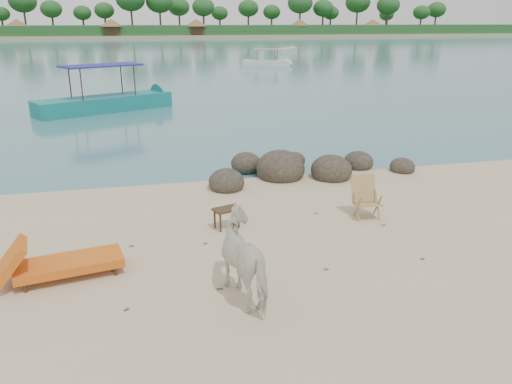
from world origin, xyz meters
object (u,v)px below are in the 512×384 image
cow (250,260)px  lounge_chair (69,260)px  deck_chair (368,200)px  boat_near (102,73)px  side_table (227,219)px  boulders (297,170)px

cow → lounge_chair: 3.27m
deck_chair → boat_near: (-6.58, 16.54, 1.38)m
cow → side_table: 2.93m
boulders → boat_near: size_ratio=0.82×
side_table → lounge_chair: lounge_chair is taller
lounge_chair → deck_chair: (6.28, 1.34, 0.13)m
side_table → cow: bearing=-111.1°
lounge_chair → deck_chair: 6.42m
boulders → side_table: (-2.65, -3.37, 0.03)m
boulders → lounge_chair: 7.50m
cow → boat_near: boat_near is taller
lounge_chair → cow: bearing=-35.9°
side_table → boat_near: size_ratio=0.07×
boulders → cow: (-2.78, -6.26, 0.49)m
side_table → deck_chair: 3.23m
boat_near → cow: bearing=-107.4°
side_table → lounge_chair: (-3.06, -1.48, 0.11)m
boulders → deck_chair: size_ratio=6.68×
boulders → lounge_chair: boulders is taller
boulders → deck_chair: (0.56, -3.52, 0.27)m
side_table → boat_near: 16.81m
boat_near → side_table: bearing=-105.3°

